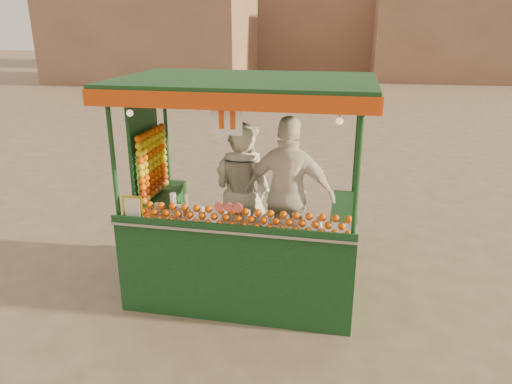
% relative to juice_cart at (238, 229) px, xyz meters
% --- Properties ---
extents(ground, '(90.00, 90.00, 0.00)m').
position_rel_juice_cart_xyz_m(ground, '(-0.27, 0.13, -0.78)').
color(ground, '#665C49').
rests_on(ground, ground).
extents(building_left, '(10.00, 6.00, 6.00)m').
position_rel_juice_cart_xyz_m(building_left, '(-9.27, 20.13, 2.22)').
color(building_left, '#966E55').
rests_on(building_left, ground).
extents(building_right, '(9.00, 6.00, 5.00)m').
position_rel_juice_cart_xyz_m(building_right, '(6.73, 24.13, 1.72)').
color(building_right, '#966E55').
rests_on(building_right, ground).
extents(building_center, '(14.00, 7.00, 7.00)m').
position_rel_juice_cart_xyz_m(building_center, '(-2.27, 30.13, 2.72)').
color(building_center, '#966E55').
rests_on(building_center, ground).
extents(juice_cart, '(2.65, 1.71, 2.40)m').
position_rel_juice_cart_xyz_m(juice_cart, '(0.00, 0.00, 0.00)').
color(juice_cart, '#103B15').
rests_on(juice_cart, ground).
extents(vendor_left, '(0.64, 0.48, 1.60)m').
position_rel_juice_cart_xyz_m(vendor_left, '(-0.03, 0.38, 0.30)').
color(vendor_left, silver).
rests_on(vendor_left, ground).
extents(vendor_middle, '(0.99, 0.94, 1.61)m').
position_rel_juice_cart_xyz_m(vendor_middle, '(-0.04, 0.45, 0.31)').
color(vendor_middle, beige).
rests_on(vendor_middle, ground).
extents(vendor_right, '(1.06, 0.54, 1.74)m').
position_rel_juice_cart_xyz_m(vendor_right, '(0.53, 0.20, 0.37)').
color(vendor_right, white).
rests_on(vendor_right, ground).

